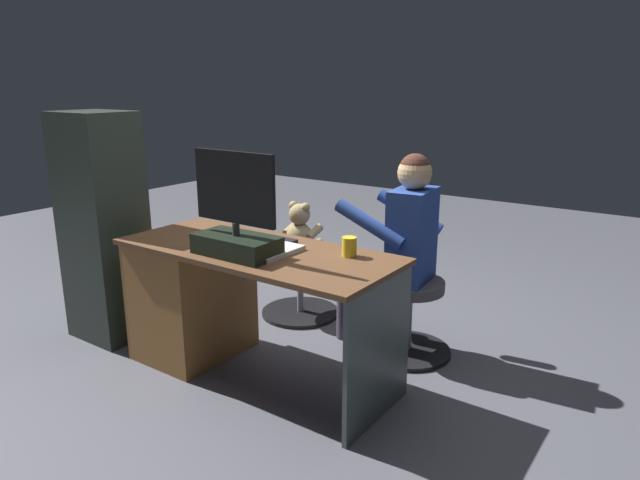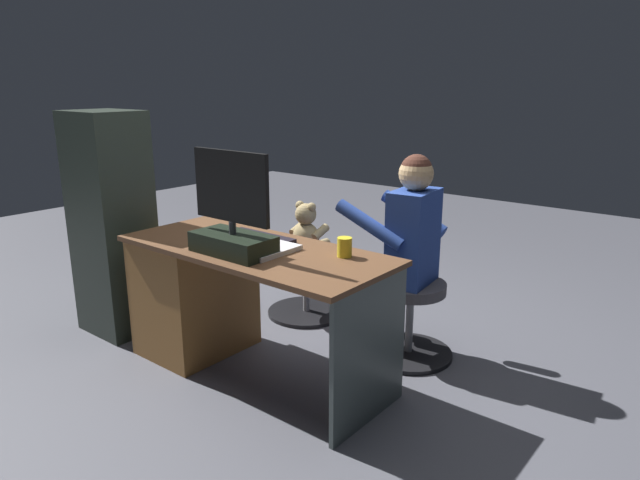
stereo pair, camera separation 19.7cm
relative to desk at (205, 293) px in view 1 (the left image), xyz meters
name	(u,v)px [view 1 (the left image)]	position (x,y,z in m)	size (l,w,h in m)	color
ground_plane	(302,349)	(-0.39, -0.39, -0.39)	(10.00, 10.00, 0.00)	#555660
desk	(205,293)	(0.00, 0.00, 0.00)	(1.50, 0.63, 0.72)	brown
monitor	(235,226)	(-0.39, 0.14, 0.48)	(0.49, 0.22, 0.51)	black
keyboard	(259,238)	(-0.30, -0.13, 0.34)	(0.42, 0.14, 0.02)	black
computer_mouse	(217,229)	(0.00, -0.11, 0.35)	(0.06, 0.10, 0.04)	#202928
cup	(349,247)	(-0.85, -0.16, 0.38)	(0.07, 0.07, 0.10)	yellow
tv_remote	(233,239)	(-0.19, -0.04, 0.34)	(0.04, 0.15, 0.02)	black
notebook_binder	(270,251)	(-0.51, 0.02, 0.34)	(0.22, 0.30, 0.02)	silver
office_chair_teddy	(300,280)	(-0.06, -0.80, -0.14)	(0.53, 0.53, 0.45)	black
teddy_bear	(301,230)	(-0.06, -0.81, 0.21)	(0.24, 0.24, 0.34)	tan
visitor_chair	(409,313)	(-0.92, -0.70, -0.13)	(0.51, 0.51, 0.45)	black
person	(398,238)	(-0.83, -0.71, 0.30)	(0.58, 0.52, 1.17)	#294597
equipment_rack	(104,228)	(0.72, 0.13, 0.30)	(0.44, 0.36, 1.38)	#283229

